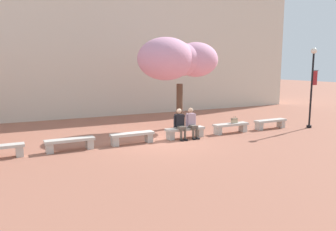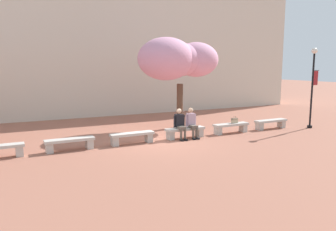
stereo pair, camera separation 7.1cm
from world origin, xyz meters
name	(u,v)px [view 2 (the right image)]	position (x,y,z in m)	size (l,w,h in m)	color
ground_plane	(160,141)	(0.00, 0.00, 0.00)	(100.00, 100.00, 0.00)	#9E604C
building_facade	(99,37)	(0.00, 9.44, 4.91)	(28.00, 4.00, 9.82)	beige
stone_bench_near_west	(70,143)	(-3.60, 0.00, 0.30)	(1.78, 0.44, 0.45)	#BCB7AD
stone_bench_center	(132,136)	(-1.20, 0.00, 0.30)	(1.78, 0.44, 0.45)	#BCB7AD
stone_bench_near_east	(185,131)	(1.20, 0.00, 0.30)	(1.78, 0.44, 0.45)	#BCB7AD
stone_bench_east_end	(231,127)	(3.60, 0.00, 0.30)	(1.78, 0.44, 0.45)	#BCB7AD
stone_bench_far_east	(271,123)	(6.00, 0.00, 0.30)	(1.78, 0.44, 0.45)	#BCB7AD
person_seated_left	(180,123)	(0.91, -0.05, 0.70)	(0.51, 0.69, 1.29)	black
person_seated_right	(192,122)	(1.48, -0.05, 0.70)	(0.51, 0.68, 1.29)	black
handbag	(235,120)	(3.81, 0.02, 0.58)	(0.30, 0.15, 0.34)	tan
cherry_tree_main	(177,60)	(1.98, 2.25, 3.37)	(4.13, 2.67, 4.41)	#513828
lamp_post_with_banner	(313,80)	(7.94, -0.67, 2.36)	(0.54, 0.28, 3.93)	black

